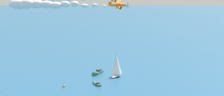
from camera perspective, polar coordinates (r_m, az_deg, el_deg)
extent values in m
ellipsoid|color=white|center=(194.56, 0.56, -3.83)|extent=(7.45, 8.83, 1.27)
cylinder|color=#B2B2B7|center=(192.79, 0.48, -2.17)|extent=(0.14, 0.14, 10.46)
cone|color=white|center=(193.92, 0.61, -2.26)|extent=(6.99, 6.99, 8.89)
cube|color=#33704C|center=(178.12, -2.03, -5.05)|extent=(5.16, 2.15, 0.80)
cone|color=#33704C|center=(180.89, -2.40, -4.84)|extent=(1.45, 1.74, 1.60)
cube|color=#38383D|center=(177.63, -1.98, -4.85)|extent=(1.88, 1.47, 0.60)
cube|color=#33704C|center=(202.02, -1.90, -3.39)|extent=(6.56, 7.31, 1.20)
cone|color=#33704C|center=(197.88, -2.40, -3.64)|extent=(3.06, 2.99, 2.39)
cube|color=#38383D|center=(202.32, -1.85, -3.07)|extent=(3.13, 3.24, 0.90)
sphere|color=orange|center=(176.47, -6.66, -5.23)|extent=(1.10, 1.10, 1.10)
cylinder|color=black|center=(176.23, -6.67, -4.90)|extent=(0.08, 0.08, 1.00)
cylinder|color=black|center=(164.82, 0.52, 6.56)|extent=(0.57, 0.60, 0.61)
cylinder|color=black|center=(163.09, 0.42, 6.42)|extent=(0.57, 0.60, 0.61)
cylinder|color=orange|center=(142.33, 0.87, 5.94)|extent=(4.99, 5.52, 1.05)
cylinder|color=white|center=(141.89, 2.04, 5.93)|extent=(1.28, 1.22, 1.18)
cylinder|color=#4C4C51|center=(141.83, 2.21, 5.93)|extent=(2.06, 1.80, 2.69)
cube|color=orange|center=(142.34, 1.00, 5.84)|extent=(6.21, 5.63, 1.45)
cube|color=orange|center=(141.99, 0.98, 6.47)|extent=(6.21, 5.63, 1.45)
cylinder|color=white|center=(144.59, 1.15, 6.37)|extent=(0.37, 0.34, 1.61)
cylinder|color=white|center=(143.03, 1.05, 6.23)|extent=(0.37, 0.34, 1.61)
cylinder|color=white|center=(141.29, 0.93, 6.07)|extent=(0.37, 0.34, 1.61)
cylinder|color=white|center=(139.74, 0.82, 5.93)|extent=(0.37, 0.34, 1.61)
cube|color=orange|center=(142.70, -0.27, 6.17)|extent=(0.96, 1.04, 1.20)
cube|color=orange|center=(142.82, -0.26, 5.95)|extent=(2.46, 2.30, 0.54)
cylinder|color=black|center=(143.29, 1.26, 5.63)|extent=(0.57, 0.60, 0.61)
cylinder|color=black|center=(141.56, 1.15, 5.46)|extent=(0.57, 0.60, 0.61)
cylinder|color=#262628|center=(141.89, 0.97, 6.65)|extent=(0.24, 0.22, 0.90)
cylinder|color=white|center=(141.99, 0.98, 6.66)|extent=(0.29, 0.28, 0.79)
cylinder|color=white|center=(141.79, 0.97, 6.64)|extent=(0.29, 0.28, 0.79)
ellipsoid|color=silver|center=(142.92, -1.11, 5.81)|extent=(1.77, 1.80, 0.99)
ellipsoid|color=silver|center=(144.35, -2.41, 5.92)|extent=(2.47, 2.51, 1.42)
ellipsoid|color=silver|center=(144.43, -3.83, 5.83)|extent=(3.19, 3.26, 1.73)
ellipsoid|color=silver|center=(145.49, -5.15, 6.07)|extent=(3.86, 3.88, 2.39)
ellipsoid|color=silver|center=(146.41, -6.47, 6.03)|extent=(4.47, 4.51, 2.66)
ellipsoid|color=silver|center=(147.20, -7.80, 5.85)|extent=(5.50, 5.64, 2.91)
ellipsoid|color=silver|center=(148.93, -9.00, 5.95)|extent=(5.91, 6.03, 3.25)
ellipsoid|color=silver|center=(150.03, -10.27, 5.98)|extent=(6.40, 6.52, 3.56)
ellipsoid|color=silver|center=(150.68, -11.60, 6.02)|extent=(6.80, 6.83, 4.21)
ellipsoid|color=silver|center=(152.43, -12.76, 5.92)|extent=(8.49, 8.70, 4.52)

